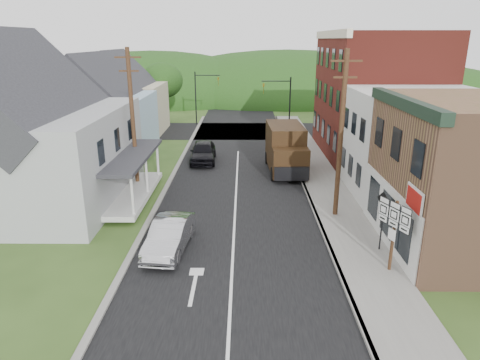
{
  "coord_description": "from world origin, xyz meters",
  "views": [
    {
      "loc": [
        0.48,
        -18.62,
        9.41
      ],
      "look_at": [
        0.29,
        3.28,
        2.2
      ],
      "focal_mm": 32.0,
      "sensor_mm": 36.0,
      "label": 1
    }
  ],
  "objects_px": {
    "delivery_van": "(286,149)",
    "route_sign_cluster": "(394,226)",
    "dark_sedan": "(203,152)",
    "warning_sign": "(383,213)",
    "silver_sedan": "(170,236)"
  },
  "relations": [
    {
      "from": "dark_sedan",
      "to": "warning_sign",
      "type": "xyz_separation_m",
      "value": [
        9.55,
        -15.35,
        1.14
      ]
    },
    {
      "from": "silver_sedan",
      "to": "route_sign_cluster",
      "type": "xyz_separation_m",
      "value": [
        9.57,
        -1.96,
        1.43
      ]
    },
    {
      "from": "silver_sedan",
      "to": "dark_sedan",
      "type": "bearing_deg",
      "value": 95.02
    },
    {
      "from": "silver_sedan",
      "to": "dark_sedan",
      "type": "distance_m",
      "value": 15.26
    },
    {
      "from": "silver_sedan",
      "to": "delivery_van",
      "type": "xyz_separation_m",
      "value": [
        6.54,
        12.64,
        1.01
      ]
    },
    {
      "from": "dark_sedan",
      "to": "warning_sign",
      "type": "relative_size",
      "value": 1.71
    },
    {
      "from": "silver_sedan",
      "to": "delivery_van",
      "type": "bearing_deg",
      "value": 68.31
    },
    {
      "from": "delivery_van",
      "to": "route_sign_cluster",
      "type": "xyz_separation_m",
      "value": [
        3.03,
        -14.6,
        0.42
      ]
    },
    {
      "from": "silver_sedan",
      "to": "dark_sedan",
      "type": "relative_size",
      "value": 0.91
    },
    {
      "from": "dark_sedan",
      "to": "route_sign_cluster",
      "type": "height_order",
      "value": "route_sign_cluster"
    },
    {
      "from": "warning_sign",
      "to": "route_sign_cluster",
      "type": "bearing_deg",
      "value": -117.19
    },
    {
      "from": "route_sign_cluster",
      "to": "delivery_van",
      "type": "bearing_deg",
      "value": 78.2
    },
    {
      "from": "dark_sedan",
      "to": "delivery_van",
      "type": "relative_size",
      "value": 0.78
    },
    {
      "from": "delivery_van",
      "to": "warning_sign",
      "type": "xyz_separation_m",
      "value": [
        3.18,
        -12.73,
        0.23
      ]
    },
    {
      "from": "dark_sedan",
      "to": "silver_sedan",
      "type": "bearing_deg",
      "value": -92.67
    }
  ]
}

